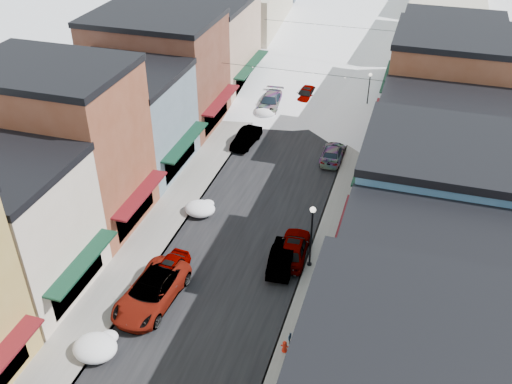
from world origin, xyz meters
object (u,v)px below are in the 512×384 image
Objects in this scene: car_white_suv at (151,292)px; car_dark_hatch at (246,138)px; streetlamp_near at (312,229)px; fire_hydrant at (285,347)px; car_green_sedan at (282,257)px; trash_can at (315,281)px; car_silver_sedan at (168,270)px.

car_white_suv is 1.45× the size of car_dark_hatch.
car_dark_hatch is 18.57m from streetlamp_near.
streetlamp_near is at bearing 39.67° from car_white_suv.
car_white_suv reaches higher than fire_hydrant.
car_white_suv is 22.11m from car_dark_hatch.
car_green_sedan is (7.13, 6.01, -0.14)m from car_white_suv.
fire_hydrant is at bearing -61.07° from car_dark_hatch.
car_dark_hatch reaches higher than trash_can.
trash_can is (2.69, -1.57, -0.16)m from car_green_sedan.
trash_can is at bearing 144.45° from car_green_sedan.
car_white_suv is at bearing -82.12° from car_dark_hatch.
car_green_sedan is 3.14m from streetlamp_near.
car_green_sedan is at bearing -166.92° from streetlamp_near.
car_dark_hatch is at bearing 112.79° from fire_hydrant.
car_green_sedan is 7.87m from fire_hydrant.
car_dark_hatch reaches higher than car_silver_sedan.
car_green_sedan is at bearing 105.80° from fire_hydrant.
car_silver_sedan is 0.93× the size of car_dark_hatch.
car_green_sedan is at bearing -58.00° from car_dark_hatch.
fire_hydrant is 6.02m from trash_can.
car_green_sedan is at bearing 44.18° from car_white_suv.
car_white_suv is 11.31m from streetlamp_near.
streetlamp_near is (-0.28, 8.00, 2.74)m from fire_hydrant.
car_dark_hatch is (-0.73, 19.69, 0.03)m from car_silver_sedan.
car_silver_sedan is at bearing -155.70° from streetlamp_near.
car_green_sedan reaches higher than trash_can.
fire_hydrant is 0.90× the size of trash_can.
streetlamp_near reaches higher than car_green_sedan.
fire_hydrant is (9.94, -23.66, -0.23)m from car_dark_hatch.
streetlamp_near reaches higher than car_dark_hatch.
trash_can is 3.43m from streetlamp_near.
streetlamp_near is at bearing -172.18° from car_green_sedan.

